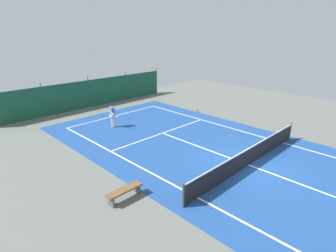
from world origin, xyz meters
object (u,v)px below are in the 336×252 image
(tennis_player, at_px, (112,114))
(parked_car, at_px, (63,96))
(tennis_ball_midcourt, at_px, (142,123))
(tennis_ball_by_sideline, at_px, (80,126))
(tennis_ball_near_player, at_px, (231,135))
(water_bottle, at_px, (198,111))
(tennis_net, at_px, (249,156))
(courtside_bench, at_px, (124,191))

(tennis_player, height_order, parked_car, parked_car)
(tennis_ball_midcourt, distance_m, parked_car, 9.30)
(tennis_ball_midcourt, height_order, tennis_ball_by_sideline, same)
(tennis_ball_near_player, bearing_deg, tennis_player, 123.33)
(tennis_ball_near_player, xyz_separation_m, tennis_ball_by_sideline, (-6.15, 8.65, 0.00))
(tennis_ball_by_sideline, distance_m, parked_car, 6.73)
(tennis_ball_near_player, distance_m, water_bottle, 5.62)
(tennis_player, distance_m, parked_car, 8.22)
(tennis_net, height_order, tennis_ball_midcourt, tennis_net)
(parked_car, xyz_separation_m, courtside_bench, (-4.84, -15.96, -0.46))
(tennis_player, distance_m, tennis_ball_by_sideline, 2.60)
(tennis_player, xyz_separation_m, water_bottle, (7.15, -1.90, -0.84))
(tennis_net, xyz_separation_m, water_bottle, (5.51, 7.89, -0.39))
(tennis_net, height_order, courtside_bench, tennis_net)
(tennis_ball_midcourt, relative_size, courtside_bench, 0.04)
(tennis_ball_near_player, bearing_deg, courtside_bench, -174.50)
(parked_car, bearing_deg, courtside_bench, 71.70)
(tennis_ball_midcourt, xyz_separation_m, tennis_ball_by_sideline, (-3.56, 2.67, 0.00))
(tennis_ball_near_player, height_order, water_bottle, water_bottle)
(water_bottle, bearing_deg, tennis_ball_by_sideline, 157.24)
(tennis_net, distance_m, water_bottle, 9.63)
(tennis_ball_near_player, relative_size, courtside_bench, 0.04)
(tennis_ball_midcourt, bearing_deg, tennis_net, -91.80)
(parked_car, bearing_deg, water_bottle, 123.18)
(tennis_net, distance_m, tennis_ball_midcourt, 8.93)
(tennis_ball_near_player, height_order, tennis_ball_by_sideline, same)
(tennis_ball_midcourt, distance_m, water_bottle, 5.33)
(tennis_net, distance_m, tennis_player, 9.93)
(tennis_ball_by_sideline, bearing_deg, water_bottle, -22.76)
(courtside_bench, bearing_deg, parked_car, 73.15)
(tennis_player, height_order, water_bottle, tennis_player)
(tennis_player, bearing_deg, tennis_ball_by_sideline, -68.69)
(water_bottle, bearing_deg, tennis_ball_near_player, -118.05)
(tennis_ball_near_player, relative_size, parked_car, 0.02)
(parked_car, bearing_deg, tennis_ball_midcourt, 99.46)
(tennis_ball_near_player, distance_m, parked_car, 15.71)
(tennis_ball_midcourt, xyz_separation_m, courtside_bench, (-6.59, -6.87, 0.34))
(tennis_ball_near_player, xyz_separation_m, parked_car, (-4.35, 15.08, 0.81))
(tennis_ball_by_sideline, bearing_deg, courtside_bench, -107.66)
(courtside_bench, bearing_deg, tennis_ball_midcourt, 46.17)
(tennis_ball_midcourt, distance_m, tennis_ball_by_sideline, 4.44)
(tennis_ball_midcourt, height_order, water_bottle, water_bottle)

